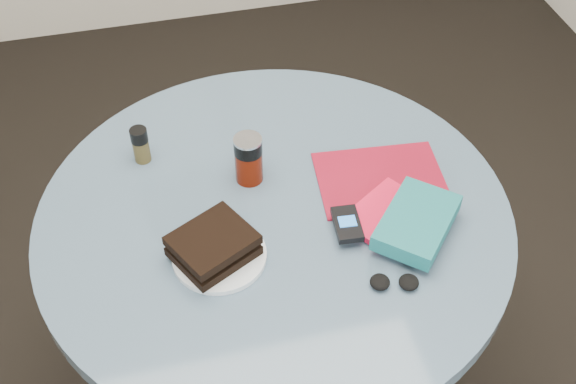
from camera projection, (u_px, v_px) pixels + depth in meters
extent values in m
cylinder|color=black|center=(276.00, 315.00, 1.78)|extent=(0.11, 0.11, 0.68)
cylinder|color=#42596E|center=(274.00, 217.00, 1.53)|extent=(1.00, 1.00, 0.04)
cylinder|color=silver|center=(219.00, 256.00, 1.42)|extent=(0.24, 0.24, 0.01)
cube|color=black|center=(214.00, 251.00, 1.41)|extent=(0.19, 0.18, 0.02)
cube|color=#332813|center=(213.00, 245.00, 1.40)|extent=(0.17, 0.16, 0.01)
cube|color=black|center=(213.00, 240.00, 1.39)|extent=(0.19, 0.18, 0.02)
cylinder|color=#5A1304|center=(249.00, 165.00, 1.55)|extent=(0.08, 0.08, 0.08)
cylinder|color=black|center=(248.00, 147.00, 1.52)|extent=(0.08, 0.08, 0.03)
cylinder|color=silver|center=(248.00, 140.00, 1.50)|extent=(0.08, 0.08, 0.01)
cylinder|color=#453D1D|center=(142.00, 150.00, 1.60)|extent=(0.05, 0.05, 0.06)
cylinder|color=black|center=(139.00, 135.00, 1.57)|extent=(0.05, 0.05, 0.03)
cube|color=maroon|center=(381.00, 179.00, 1.58)|extent=(0.29, 0.23, 0.00)
cube|color=red|center=(385.00, 213.00, 1.49)|extent=(0.20, 0.19, 0.01)
cube|color=#155F64|center=(417.00, 222.00, 1.44)|extent=(0.22, 0.23, 0.04)
cube|color=black|center=(347.00, 224.00, 1.45)|extent=(0.06, 0.10, 0.01)
cube|color=blue|center=(347.00, 221.00, 1.45)|extent=(0.04, 0.03, 0.00)
ellipsoid|color=black|center=(380.00, 282.00, 1.37)|extent=(0.05, 0.05, 0.02)
ellipsoid|color=black|center=(409.00, 282.00, 1.37)|extent=(0.05, 0.05, 0.02)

